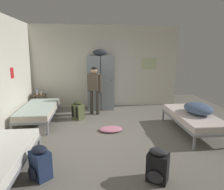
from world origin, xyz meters
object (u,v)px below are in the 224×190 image
Objects in this scene: locker_bank at (101,81)px; backpack_black at (158,166)px; bed_right at (193,117)px; bedding_heap at (198,108)px; lotion_bottle at (41,93)px; shelf_unit at (40,101)px; bed_left_rear at (39,110)px; backpack_olive at (78,111)px; water_bottle at (37,92)px; person_traveler at (94,86)px; clothes_pile_pink at (111,129)px; backpack_navy at (40,163)px.

backpack_black is (0.71, -4.13, -0.71)m from locker_bank.
bed_right is 0.27m from bedding_heap.
lotion_bottle is 4.85m from backpack_black.
shelf_unit is 4.82m from bed_right.
bed_left_rear is 4.17m from bed_right.
backpack_olive reaches higher than bed_right.
backpack_olive is at bearing 156.62° from bed_right.
water_bottle is at bearing 158.20° from lotion_bottle.
person_traveler is 1.72m from clothes_pile_pink.
person_traveler reaches higher than backpack_black.
shelf_unit reaches higher than bed_left_rear.
locker_bank is 3.31m from bedding_heap.
bed_right is 3.45× the size of backpack_navy.
backpack_black is at bearing -55.51° from shelf_unit.
bed_right is at bearing -7.38° from clothes_pile_pink.
person_traveler reaches higher than bed_right.
water_bottle reaches higher than bedding_heap.
shelf_unit is at bearing 150.26° from lotion_bottle.
locker_bank reaches higher than lotion_bottle.
locker_bank is at bearing 3.62° from lotion_bottle.
bedding_heap is 0.54× the size of person_traveler.
backpack_black is (2.78, -4.04, -0.09)m from shelf_unit.
backpack_navy is 0.93× the size of clothes_pile_pink.
locker_bank is 2.17m from water_bottle.
bed_right is 4.75m from lotion_bottle.
bedding_heap is 5.03× the size of lotion_bottle.
bedding_heap reaches higher than backpack_black.
clothes_pile_pink is at bearing 172.62° from bed_right.
water_bottle reaches higher than bed_right.
backpack_black is at bearing -54.88° from water_bottle.
lotion_bottle is 0.30× the size of backpack_olive.
person_traveler is at bearing 74.20° from backpack_navy.
bedding_heap reaches higher than clothes_pile_pink.
person_traveler reaches higher than shelf_unit.
locker_bank is at bearing 133.66° from bed_right.
shelf_unit is at bearing 163.99° from person_traveler.
water_bottle is at bearing 153.00° from bedding_heap.
shelf_unit is 0.30× the size of bed_left_rear.
bed_right is 11.63× the size of lotion_bottle.
bedding_heap reaches higher than bed_left_rear.
bed_right is 2.36m from backpack_black.
person_traveler is (-0.22, -0.62, -0.05)m from locker_bank.
shelf_unit reaches higher than bed_right.
locker_bank reaches higher than shelf_unit.
locker_bank is 1.09× the size of bed_left_rear.
backpack_olive is 1.00× the size of backpack_black.
backpack_navy is (0.85, -3.75, -0.38)m from lotion_bottle.
bedding_heap is at bearing 48.09° from backpack_black.
lotion_bottle reaches higher than clothes_pile_pink.
locker_bank is 1.09× the size of bed_right.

